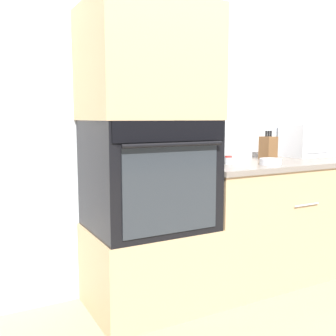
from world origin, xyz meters
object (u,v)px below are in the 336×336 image
Objects in this scene: bowl at (271,162)px; condiment_jar_mid at (228,160)px; wall_oven at (149,175)px; microwave at (306,140)px; condiment_jar_near at (211,160)px; knife_block at (268,148)px; condiment_jar_far at (190,155)px.

bowl is 0.29m from condiment_jar_mid.
bowl is at bearing -9.84° from wall_oven.
condiment_jar_mid is at bearing -171.38° from microwave.
wall_oven is at bearing 170.16° from bowl.
wall_oven is 9.91× the size of condiment_jar_near.
condiment_jar_near is (0.48, 0.02, 0.06)m from wall_oven.
knife_block is at bearing 50.35° from bowl.
condiment_jar_near is 0.13m from condiment_jar_mid.
condiment_jar_near is (-0.59, -0.10, -0.06)m from knife_block.
condiment_jar_mid reaches higher than bowl.
wall_oven is 0.49m from condiment_jar_near.
condiment_jar_near is (-1.03, -0.12, -0.10)m from microwave.
condiment_jar_far is at bearing 27.56° from wall_oven.
wall_oven is at bearing -174.68° from microwave.
knife_block is 2.00× the size of condiment_jar_far.
bowl is (-0.66, -0.29, -0.11)m from microwave.
condiment_jar_far is (-0.17, 0.23, 0.02)m from condiment_jar_mid.
knife_block is at bearing -10.12° from condiment_jar_far.
microwave is at bearing 23.82° from bowl.
knife_block is 1.48× the size of bowl.
condiment_jar_far is at bearing 169.88° from knife_block.
condiment_jar_mid is at bearing 147.78° from bowl.
microwave reaches higher than bowl.
knife_block reaches higher than condiment_jar_mid.
knife_block is at bearing -176.80° from microwave.
microwave is at bearing 8.62° from condiment_jar_mid.
condiment_jar_far reaches higher than condiment_jar_near.
knife_block is (-0.44, -0.02, -0.04)m from microwave.
condiment_jar_far reaches higher than condiment_jar_mid.
microwave is 1.65× the size of knife_block.
bowl is at bearing -32.22° from condiment_jar_mid.
bowl is at bearing -129.65° from knife_block.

